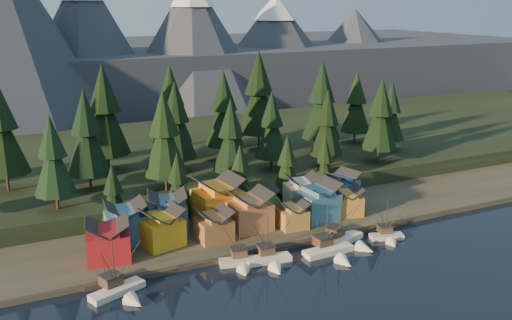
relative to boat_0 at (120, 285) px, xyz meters
name	(u,v)px	position (x,y,z in m)	size (l,w,h in m)	color
ground	(299,282)	(33.81, -9.87, -2.35)	(500.00, 500.00, 0.00)	black
shore_strip	(223,214)	(33.81, 30.13, -1.60)	(400.00, 50.00, 1.50)	#373328
hillside	(166,159)	(33.81, 80.13, 0.65)	(420.00, 100.00, 6.00)	black
dock	(263,248)	(33.81, 6.63, -1.85)	(80.00, 4.00, 1.00)	#41352E
mountain_ridge	(84,58)	(29.61, 203.72, 23.71)	(560.00, 190.00, 90.00)	#404553
boat_0	(120,285)	(0.00, 0.00, 0.00)	(11.80, 12.28, 12.64)	beige
boat_2	(241,257)	(26.12, 1.58, -0.12)	(9.72, 10.26, 11.41)	beige
boat_3	(270,254)	(32.21, -0.22, -0.10)	(10.47, 11.18, 11.84)	white
boat_4	(332,246)	(46.39, -2.48, -0.02)	(12.27, 13.29, 12.88)	white
boat_5	(347,235)	(52.96, 1.01, -0.02)	(12.68, 13.12, 12.90)	silver
boat_6	(388,232)	(63.14, -1.07, -0.18)	(8.56, 9.14, 10.70)	beige
house_front_0	(108,239)	(0.86, 14.00, 3.83)	(10.35, 9.97, 8.90)	maroon
house_front_1	(161,226)	(13.14, 16.23, 3.78)	(10.10, 9.84, 8.80)	gold
house_front_2	(214,224)	(24.86, 13.95, 3.03)	(7.80, 7.86, 7.38)	brown
house_front_3	(249,209)	(34.96, 16.16, 4.20)	(9.65, 9.22, 9.60)	#AE693D
house_front_4	(292,214)	(44.80, 12.62, 2.62)	(6.95, 7.43, 6.61)	#A97D3C
house_front_5	(318,200)	(53.26, 14.59, 4.31)	(9.89, 9.10, 9.82)	teal
house_front_6	(347,200)	(61.60, 14.17, 3.00)	(8.73, 8.43, 7.33)	#B57A2E
house_back_0	(126,221)	(6.45, 21.75, 4.16)	(9.27, 8.94, 9.54)	teal
house_back_1	(168,212)	(16.64, 22.66, 4.37)	(10.69, 10.78, 9.94)	#385484
house_back_2	(217,198)	(29.96, 24.18, 5.18)	(11.63, 10.83, 11.49)	orange
house_back_3	(262,202)	(41.15, 22.01, 3.29)	(8.89, 8.21, 7.88)	#4B8849
house_back_4	(302,191)	(53.30, 22.63, 4.01)	(9.96, 9.70, 9.25)	beige
house_back_5	(341,186)	(65.63, 22.64, 3.70)	(9.22, 9.29, 8.67)	#3C5D8F
tree_hill_1	(1,130)	(-16.19, 58.13, 20.12)	(12.93, 12.93, 30.13)	#332319
tree_hill_2	(53,158)	(-6.19, 38.13, 16.49)	(10.08, 10.08, 23.48)	#332319
tree_hill_3	(87,135)	(3.81, 50.13, 18.49)	(11.65, 11.65, 27.14)	#332319
tree_hill_4	(105,113)	(11.81, 65.13, 21.06)	(13.67, 13.67, 31.84)	#332319
tree_hill_5	(164,136)	(21.81, 40.13, 18.46)	(11.63, 11.63, 27.08)	#332319
tree_hill_6	(176,123)	(29.81, 55.13, 18.43)	(11.60, 11.60, 27.02)	#332319
tree_hill_7	(231,138)	(39.81, 38.13, 16.66)	(10.22, 10.22, 23.81)	#332319
tree_hill_8	(224,111)	(47.81, 62.13, 19.08)	(12.12, 12.12, 28.22)	#332319
tree_hill_9	(272,127)	(55.81, 45.13, 16.68)	(10.23, 10.23, 23.84)	#332319
tree_hill_10	(259,95)	(63.81, 70.13, 21.83)	(14.27, 14.27, 33.25)	#332319
tree_hill_11	(327,125)	(71.81, 40.13, 16.67)	(10.23, 10.23, 23.82)	#332319
tree_hill_12	(322,103)	(79.81, 56.13, 20.22)	(13.01, 13.01, 30.30)	#332319
tree_hill_13	(380,116)	(89.81, 38.13, 18.20)	(11.42, 11.42, 26.61)	#332319
tree_hill_14	(356,104)	(97.81, 62.13, 17.54)	(10.91, 10.91, 25.41)	#332319
tree_hill_15	(171,107)	(33.81, 72.13, 19.90)	(12.76, 12.76, 29.73)	#332319
tree_hill_17	(391,113)	(101.81, 48.13, 16.49)	(10.08, 10.08, 23.48)	#332319
tree_shore_0	(114,194)	(5.81, 30.13, 8.16)	(7.08, 7.08, 16.49)	#332319
tree_shore_1	(178,183)	(21.81, 30.13, 8.68)	(7.49, 7.49, 17.45)	#332319
tree_shore_2	(240,174)	(38.81, 30.13, 8.70)	(7.50, 7.50, 17.48)	#332319
tree_shore_3	(287,165)	(52.81, 30.13, 9.31)	(7.98, 7.98, 18.60)	#332319
tree_shore_4	(324,163)	(64.81, 30.13, 8.48)	(7.33, 7.33, 17.08)	#332319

